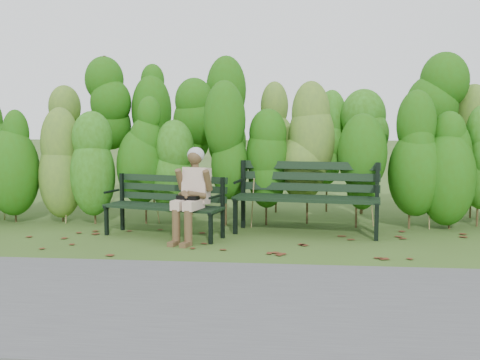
# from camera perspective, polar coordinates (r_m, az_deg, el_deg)

# --- Properties ---
(ground) EXTENTS (80.00, 80.00, 0.00)m
(ground) POSITION_cam_1_polar(r_m,az_deg,el_deg) (6.81, -0.30, -6.59)
(ground) COLOR #344D1B
(footpath) EXTENTS (60.00, 2.50, 0.01)m
(footpath) POSITION_cam_1_polar(r_m,az_deg,el_deg) (4.71, -3.22, -12.28)
(footpath) COLOR #474749
(footpath) RESTS_ON ground
(hedge_band) EXTENTS (11.04, 1.67, 2.42)m
(hedge_band) POSITION_cam_1_polar(r_m,az_deg,el_deg) (8.51, 1.03, 4.44)
(hedge_band) COLOR #47381E
(hedge_band) RESTS_ON ground
(leaf_litter) EXTENTS (5.28, 2.12, 0.01)m
(leaf_litter) POSITION_cam_1_polar(r_m,az_deg,el_deg) (6.90, -5.05, -6.43)
(leaf_litter) COLOR #562917
(leaf_litter) RESTS_ON ground
(bench_left) EXTENTS (1.64, 0.91, 0.78)m
(bench_left) POSITION_cam_1_polar(r_m,az_deg,el_deg) (7.34, -7.46, -2.08)
(bench_left) COLOR black
(bench_left) RESTS_ON ground
(bench_right) EXTENTS (1.96, 0.87, 0.95)m
(bench_right) POSITION_cam_1_polar(r_m,az_deg,el_deg) (7.52, 6.84, -1.13)
(bench_right) COLOR black
(bench_right) RESTS_ON ground
(seated_woman) EXTENTS (0.50, 0.73, 1.16)m
(seated_woman) POSITION_cam_1_polar(r_m,az_deg,el_deg) (6.97, -4.89, -0.88)
(seated_woman) COLOR beige
(seated_woman) RESTS_ON ground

